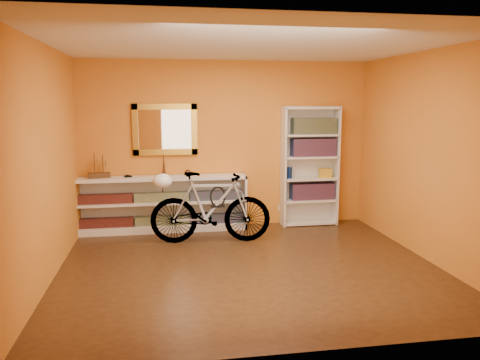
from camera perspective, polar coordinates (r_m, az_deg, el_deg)
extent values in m
cube|color=#301C0D|center=(5.79, 1.15, -10.51)|extent=(4.50, 4.00, 0.01)
cube|color=silver|center=(5.48, 1.25, 16.11)|extent=(4.50, 4.00, 0.01)
cube|color=orange|center=(7.45, -1.65, 4.28)|extent=(4.50, 0.01, 2.60)
cube|color=orange|center=(5.53, -22.43, 1.78)|extent=(0.01, 4.00, 2.60)
cube|color=orange|center=(6.30, 21.83, 2.66)|extent=(0.01, 4.00, 2.60)
cube|color=olive|center=(7.32, -9.04, 6.04)|extent=(0.98, 0.06, 0.78)
cube|color=silver|center=(7.77, 5.01, -3.39)|extent=(0.09, 0.02, 0.09)
cube|color=black|center=(7.36, -9.37, -4.83)|extent=(2.50, 0.13, 0.14)
cube|color=navy|center=(7.28, -9.45, -2.05)|extent=(2.50, 0.13, 0.14)
imported|color=black|center=(7.27, -13.36, 0.33)|extent=(0.00, 0.00, 0.00)
cone|color=#502E1B|center=(7.22, -9.18, 1.86)|extent=(0.06, 0.06, 0.36)
sphere|color=#502E1B|center=(7.25, -6.31, 0.89)|extent=(0.10, 0.10, 0.10)
cube|color=maroon|center=(7.70, 8.70, -1.33)|extent=(0.70, 0.22, 0.26)
cube|color=maroon|center=(7.60, 8.83, 3.94)|extent=(0.70, 0.22, 0.28)
cube|color=#174352|center=(7.58, 8.90, 6.46)|extent=(0.70, 0.22, 0.25)
cylinder|color=#153595|center=(7.52, 6.01, 0.88)|extent=(0.08, 0.08, 0.18)
cube|color=maroon|center=(7.53, 7.00, 6.21)|extent=(0.18, 0.18, 0.18)
cube|color=gold|center=(7.68, 10.26, 0.82)|extent=(0.20, 0.14, 0.15)
imported|color=silver|center=(6.63, -3.57, -3.32)|extent=(0.58, 1.75, 1.01)
ellipsoid|color=white|center=(6.58, -9.34, -0.12)|extent=(0.27, 0.26, 0.20)
torus|color=black|center=(6.60, -2.70, -2.02)|extent=(0.22, 0.02, 0.22)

